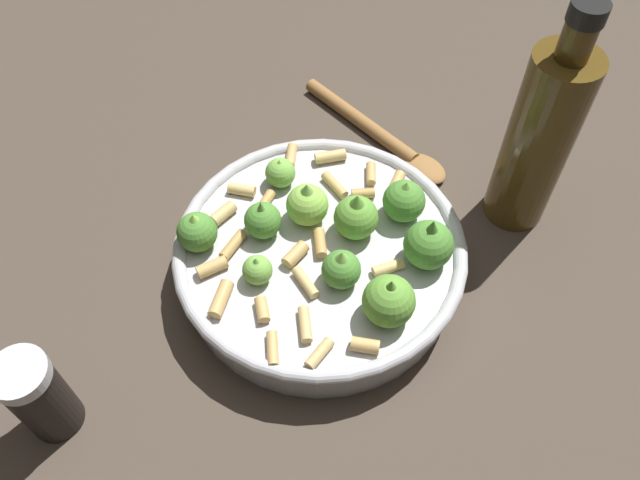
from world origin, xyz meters
name	(u,v)px	position (x,y,z in m)	size (l,w,h in m)	color
ground_plane	(320,273)	(0.00, 0.00, 0.00)	(2.40, 2.40, 0.00)	#42382D
cooking_pan	(322,254)	(0.00, 0.00, 0.03)	(0.27, 0.27, 0.10)	#B7B7BC
pepper_shaker	(39,396)	(-0.25, 0.10, 0.05)	(0.05, 0.05, 0.10)	black
olive_oil_bottle	(539,138)	(0.18, -0.12, 0.10)	(0.06, 0.06, 0.25)	#4C3814
wooden_spoon	(381,136)	(0.19, 0.05, 0.01)	(0.07, 0.21, 0.02)	olive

